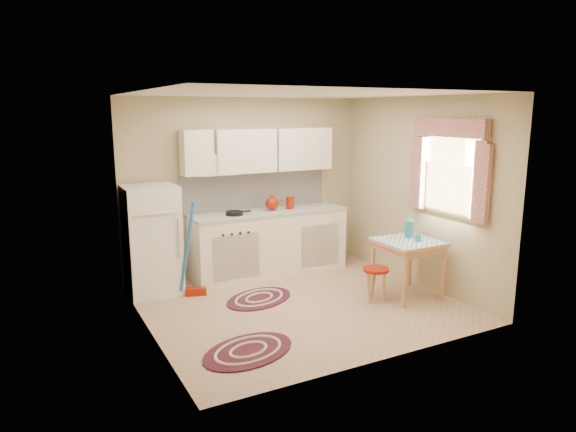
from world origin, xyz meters
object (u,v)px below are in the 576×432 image
object	(u,v)px
base_cabinets	(269,244)
stool	(375,284)
table	(407,268)
fridge	(152,240)

from	to	relation	value
base_cabinets	stool	bearing A→B (deg)	-67.36
table	base_cabinets	bearing A→B (deg)	124.42
table	stool	distance (m)	0.49
stool	fridge	bearing A→B (deg)	146.27
fridge	table	bearing A→B (deg)	-29.79
fridge	base_cabinets	xyz separation A→B (m)	(1.68, 0.05, -0.26)
base_cabinets	table	distance (m)	2.01
base_cabinets	table	xyz separation A→B (m)	(1.14, -1.66, -0.08)
fridge	base_cabinets	distance (m)	1.70
stool	base_cabinets	bearing A→B (deg)	112.64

